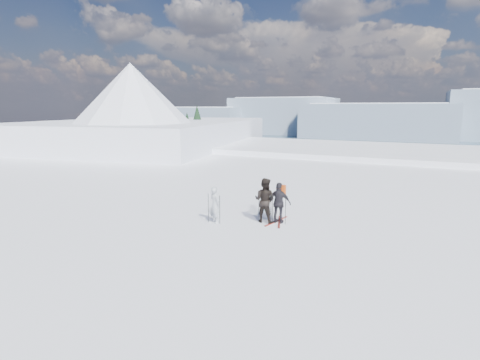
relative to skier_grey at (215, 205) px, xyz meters
The scene contains 9 objects.
lake_basin 29.22m from the skier_grey, 83.49° to the left, with size 820.00×820.00×71.62m.
far_mountain_range 454.17m from the skier_grey, 85.86° to the left, with size 770.00×110.00×53.00m.
near_ridge 36.30m from the skier_grey, 130.37° to the left, with size 31.37×35.68×25.62m.
skier_grey is the anchor object (origin of this frame).
skier_dark 2.07m from the skier_grey, 27.19° to the left, with size 0.91×0.71×1.88m, color black.
skier_pack 2.66m from the skier_grey, 23.89° to the left, with size 1.00×0.42×1.71m, color black.
backpack 3.00m from the skier_grey, 28.73° to the left, with size 0.37×0.21×0.50m, color #B94311.
ski_poles 1.59m from the skier_grey, 21.97° to the left, with size 3.01×1.15×1.34m.
skis_loose 2.73m from the skier_grey, 27.15° to the left, with size 0.67×1.68×0.03m.
Camera 1 is at (4.19, -11.25, 4.75)m, focal length 28.00 mm.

